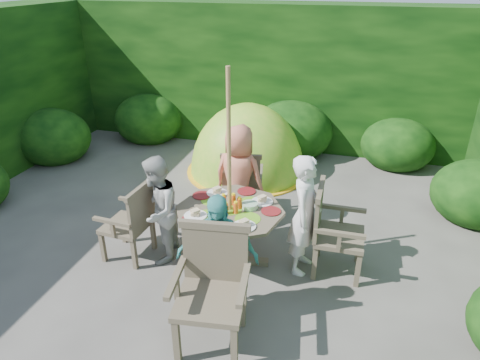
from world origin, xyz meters
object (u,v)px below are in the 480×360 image
(child_front, at_px, (217,258))
(dome_tent, at_px, (247,171))
(garden_chair_left, at_px, (132,221))
(child_left, at_px, (158,210))
(parasol_pole, at_px, (229,175))
(garden_chair_front, at_px, (212,286))
(garden_chair_right, at_px, (332,229))
(child_back, at_px, (239,178))
(child_right, at_px, (305,215))
(patio_table, at_px, (230,218))
(garden_chair_back, at_px, (242,182))

(child_front, relative_size, dome_tent, 0.57)
(garden_chair_left, height_order, child_left, child_left)
(parasol_pole, xyz_separation_m, garden_chair_front, (0.17, -1.07, -0.54))
(garden_chair_front, distance_m, child_front, 0.30)
(garden_chair_right, height_order, child_back, child_back)
(parasol_pole, xyz_separation_m, dome_tent, (-0.46, 2.42, -1.10))
(child_right, height_order, child_front, child_right)
(child_right, xyz_separation_m, child_back, (-0.92, 0.66, 0.00))
(dome_tent, bearing_deg, child_front, -90.42)
(patio_table, height_order, garden_chair_left, garden_chair_left)
(parasol_pole, height_order, garden_chair_back, parasol_pole)
(parasol_pole, relative_size, garden_chair_left, 2.49)
(parasol_pole, height_order, child_back, parasol_pole)
(garden_chair_left, relative_size, dome_tent, 0.39)
(garden_chair_right, bearing_deg, parasol_pole, 98.96)
(patio_table, relative_size, child_left, 1.10)
(patio_table, bearing_deg, garden_chair_back, 99.20)
(child_left, height_order, dome_tent, child_left)
(garden_chair_left, bearing_deg, dome_tent, 170.15)
(child_front, bearing_deg, garden_chair_front, -91.32)
(patio_table, distance_m, garden_chair_back, 1.11)
(garden_chair_back, height_order, child_front, child_front)
(child_back, bearing_deg, dome_tent, -69.85)
(child_front, bearing_deg, child_back, 88.25)
(patio_table, bearing_deg, garden_chair_right, 9.74)
(child_back, height_order, dome_tent, child_back)
(garden_chair_front, distance_m, child_left, 1.35)
(garden_chair_back, distance_m, child_left, 1.37)
(garden_chair_left, relative_size, child_right, 0.65)
(patio_table, distance_m, child_right, 0.80)
(child_left, height_order, child_front, child_front)
(patio_table, height_order, garden_chair_front, garden_chair_front)
(garden_chair_right, bearing_deg, child_front, 134.87)
(patio_table, relative_size, garden_chair_front, 1.31)
(garden_chair_left, relative_size, garden_chair_front, 0.85)
(garden_chair_right, distance_m, garden_chair_left, 2.20)
(garden_chair_front, height_order, child_left, child_left)
(garden_chair_left, bearing_deg, child_back, 139.36)
(garden_chair_left, distance_m, child_back, 1.39)
(child_right, bearing_deg, child_front, 149.68)
(child_back, bearing_deg, child_front, 107.84)
(child_right, relative_size, child_left, 1.09)
(garden_chair_right, xyz_separation_m, child_back, (-1.21, 0.60, 0.17))
(garden_chair_back, xyz_separation_m, child_left, (-0.62, -1.21, 0.14))
(garden_chair_left, relative_size, garden_chair_back, 0.99)
(child_right, height_order, child_left, child_right)
(garden_chair_left, bearing_deg, patio_table, 103.78)
(parasol_pole, height_order, child_front, parasol_pole)
(garden_chair_right, height_order, garden_chair_left, garden_chair_right)
(garden_chair_back, bearing_deg, parasol_pole, 87.74)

